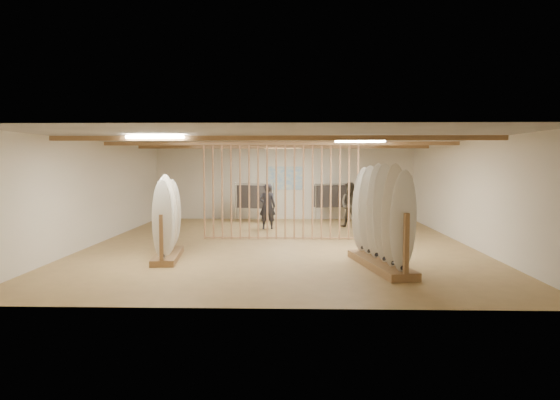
{
  "coord_description": "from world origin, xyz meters",
  "views": [
    {
      "loc": [
        0.38,
        -13.41,
        2.22
      ],
      "look_at": [
        0.0,
        0.0,
        1.2
      ],
      "focal_mm": 32.0,
      "sensor_mm": 36.0,
      "label": 1
    }
  ],
  "objects_px": {
    "rack_right": "(381,233)",
    "shopper_b": "(351,202)",
    "shopper_a": "(267,203)",
    "clothing_rack_a": "(254,197)",
    "rack_left": "(167,231)",
    "clothing_rack_b": "(331,196)"
  },
  "relations": [
    {
      "from": "rack_left",
      "to": "shopper_b",
      "type": "bearing_deg",
      "value": 42.9
    },
    {
      "from": "rack_left",
      "to": "shopper_b",
      "type": "relative_size",
      "value": 1.15
    },
    {
      "from": "rack_left",
      "to": "rack_right",
      "type": "distance_m",
      "value": 4.79
    },
    {
      "from": "rack_left",
      "to": "shopper_b",
      "type": "xyz_separation_m",
      "value": [
        4.82,
        5.59,
        0.24
      ]
    },
    {
      "from": "rack_right",
      "to": "clothing_rack_a",
      "type": "distance_m",
      "value": 8.49
    },
    {
      "from": "shopper_a",
      "to": "shopper_b",
      "type": "height_order",
      "value": "shopper_b"
    },
    {
      "from": "rack_right",
      "to": "shopper_b",
      "type": "relative_size",
      "value": 1.56
    },
    {
      "from": "clothing_rack_a",
      "to": "rack_left",
      "type": "bearing_deg",
      "value": -80.67
    },
    {
      "from": "rack_right",
      "to": "clothing_rack_a",
      "type": "xyz_separation_m",
      "value": [
        -3.28,
        7.83,
        0.22
      ]
    },
    {
      "from": "rack_left",
      "to": "clothing_rack_b",
      "type": "distance_m",
      "value": 8.7
    },
    {
      "from": "shopper_a",
      "to": "shopper_b",
      "type": "bearing_deg",
      "value": -175.61
    },
    {
      "from": "shopper_b",
      "to": "clothing_rack_b",
      "type": "bearing_deg",
      "value": 132.76
    },
    {
      "from": "clothing_rack_b",
      "to": "shopper_b",
      "type": "relative_size",
      "value": 0.83
    },
    {
      "from": "rack_right",
      "to": "rack_left",
      "type": "bearing_deg",
      "value": 158.44
    },
    {
      "from": "rack_left",
      "to": "clothing_rack_b",
      "type": "relative_size",
      "value": 1.38
    },
    {
      "from": "rack_left",
      "to": "clothing_rack_a",
      "type": "xyz_separation_m",
      "value": [
        1.44,
        6.98,
        0.32
      ]
    },
    {
      "from": "clothing_rack_b",
      "to": "shopper_b",
      "type": "distance_m",
      "value": 2.04
    },
    {
      "from": "clothing_rack_a",
      "to": "clothing_rack_b",
      "type": "height_order",
      "value": "clothing_rack_a"
    },
    {
      "from": "rack_right",
      "to": "clothing_rack_b",
      "type": "xyz_separation_m",
      "value": [
        -0.42,
        8.4,
        0.21
      ]
    },
    {
      "from": "shopper_b",
      "to": "rack_right",
      "type": "bearing_deg",
      "value": -62.99
    },
    {
      "from": "clothing_rack_b",
      "to": "shopper_a",
      "type": "xyz_separation_m",
      "value": [
        -2.28,
        -2.37,
        -0.08
      ]
    },
    {
      "from": "clothing_rack_a",
      "to": "shopper_b",
      "type": "bearing_deg",
      "value": -1.44
    }
  ]
}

